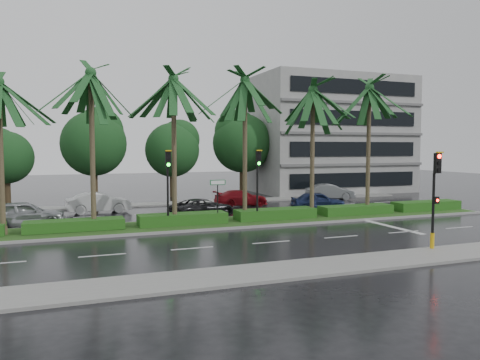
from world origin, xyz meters
name	(u,v)px	position (x,y,z in m)	size (l,w,h in m)	color
ground	(236,226)	(0.00, 0.00, 0.00)	(120.00, 120.00, 0.00)	black
near_sidewalk	(327,266)	(0.00, -10.20, 0.06)	(40.00, 2.40, 0.12)	slate
far_sidewalk	(187,203)	(0.00, 12.00, 0.06)	(40.00, 2.00, 0.12)	slate
median	(231,222)	(0.00, 1.00, 0.08)	(36.00, 4.00, 0.15)	gray
hedge	(231,216)	(0.00, 1.00, 0.45)	(35.20, 1.40, 0.60)	#224B15
lane_markings	(286,224)	(3.04, -0.43, 0.01)	(34.00, 13.06, 0.01)	silver
palm_row	(211,93)	(-1.25, 1.02, 7.85)	(26.30, 4.20, 9.43)	#433726
signal_near	(435,196)	(6.00, -9.39, 2.50)	(0.34, 0.45, 4.36)	black
signal_median_left	(168,177)	(-4.00, 0.30, 3.00)	(0.34, 0.42, 4.36)	black
signal_median_right	(258,175)	(1.50, 0.30, 3.00)	(0.34, 0.42, 4.36)	black
street_sign	(218,190)	(-1.00, 0.48, 2.12)	(0.95, 0.09, 2.60)	black
bg_trees	(176,145)	(0.35, 17.59, 4.93)	(32.48, 5.81, 8.40)	#322716
building	(328,135)	(17.00, 18.00, 6.00)	(16.00, 10.00, 12.00)	gray
car_silver	(24,214)	(-11.74, 4.23, 0.77)	(4.53, 1.82, 1.54)	#A3A5AA
car_white	(99,203)	(-7.24, 8.82, 0.73)	(4.42, 1.54, 1.46)	silver
car_darkgrey	(203,208)	(-0.82, 4.27, 0.62)	(4.48, 2.07, 1.25)	black
car_red	(241,198)	(3.68, 8.97, 0.63)	(4.33, 1.76, 1.26)	maroon
car_blue	(318,201)	(8.18, 4.63, 0.68)	(4.00, 1.61, 1.36)	navy
car_grey	(330,192)	(12.71, 10.38, 0.70)	(4.26, 1.49, 1.40)	slate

